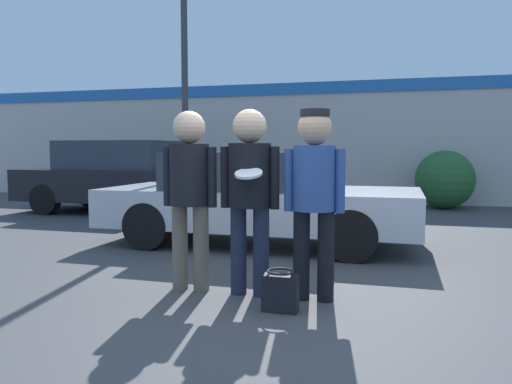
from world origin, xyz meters
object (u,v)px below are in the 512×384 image
object	(u,v)px
shrub	(445,180)
handbag	(280,292)
person_right	(314,186)
parked_car_far	(122,177)
parked_car_near	(258,197)
street_lamp	(195,5)
person_middle_with_frisbee	(250,184)
person_left	(190,183)

from	to	relation	value
shrub	handbag	size ratio (longest dim) A/B	3.81
person_right	parked_car_far	size ratio (longest dim) A/B	0.39
person_right	handbag	xyz separation A→B (m)	(-0.21, -0.40, -0.87)
parked_car_near	street_lamp	size ratio (longest dim) A/B	0.67
person_right	person_middle_with_frisbee	bearing A→B (deg)	-179.94
person_middle_with_frisbee	parked_car_near	xyz separation A→B (m)	(-0.61, 2.45, -0.37)
person_right	shrub	xyz separation A→B (m)	(1.75, 7.79, -0.37)
person_middle_with_frisbee	parked_car_far	xyz separation A→B (m)	(-4.40, 5.13, -0.28)
person_left	shrub	size ratio (longest dim) A/B	1.29
person_middle_with_frisbee	parked_car_far	distance (m)	6.77
person_left	person_right	world-z (taller)	person_left
handbag	parked_car_far	bearing A→B (deg)	130.90
person_middle_with_frisbee	street_lamp	size ratio (longest dim) A/B	0.26
shrub	person_left	bearing A→B (deg)	-110.72
parked_car_far	handbag	distance (m)	7.34
person_left	shrub	bearing A→B (deg)	69.28
person_middle_with_frisbee	parked_car_far	bearing A→B (deg)	130.63
parked_car_near	person_left	bearing A→B (deg)	-89.85
street_lamp	handbag	xyz separation A→B (m)	(2.69, -4.64, -3.81)
handbag	person_right	bearing A→B (deg)	62.08
parked_car_far	shrub	xyz separation A→B (m)	(6.75, 2.66, -0.10)
person_right	shrub	size ratio (longest dim) A/B	1.28
parked_car_near	shrub	xyz separation A→B (m)	(2.95, 5.34, -0.01)
person_middle_with_frisbee	person_left	bearing A→B (deg)	179.52
person_left	street_lamp	distance (m)	5.43
parked_car_near	shrub	world-z (taller)	shrub
street_lamp	handbag	world-z (taller)	street_lamp
person_right	street_lamp	distance (m)	5.92
parked_car_far	shrub	distance (m)	7.26
person_middle_with_frisbee	handbag	xyz separation A→B (m)	(0.39, -0.40, -0.87)
handbag	person_left	bearing A→B (deg)	157.75
person_middle_with_frisbee	shrub	world-z (taller)	person_middle_with_frisbee
person_left	shrub	xyz separation A→B (m)	(2.95, 7.79, -0.37)
shrub	parked_car_far	bearing A→B (deg)	-158.50
parked_car_near	handbag	bearing A→B (deg)	-70.81
person_middle_with_frisbee	street_lamp	bearing A→B (deg)	118.47
person_right	shrub	bearing A→B (deg)	77.35
parked_car_near	person_middle_with_frisbee	bearing A→B (deg)	-76.13
street_lamp	person_left	bearing A→B (deg)	-68.12
parked_car_far	street_lamp	size ratio (longest dim) A/B	0.67
parked_car_far	street_lamp	xyz separation A→B (m)	(2.10, -0.89, 3.21)
person_middle_with_frisbee	person_right	world-z (taller)	person_middle_with_frisbee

